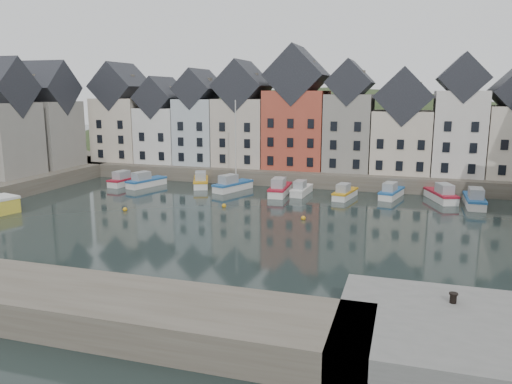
% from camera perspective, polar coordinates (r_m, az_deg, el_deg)
% --- Properties ---
extents(ground, '(260.00, 260.00, 0.00)m').
position_cam_1_polar(ground, '(49.42, -2.60, -4.05)').
color(ground, black).
rests_on(ground, ground).
extents(far_quay, '(90.00, 16.00, 2.00)m').
position_cam_1_polar(far_quay, '(77.51, 4.85, 2.34)').
color(far_quay, '#524A3F').
rests_on(far_quay, ground).
extents(hillside, '(153.60, 70.40, 64.00)m').
position_cam_1_polar(hillside, '(106.75, 7.67, -5.65)').
color(hillside, '#23341A').
rests_on(hillside, ground).
extents(far_terrace, '(72.37, 8.16, 17.78)m').
position_cam_1_polar(far_terrace, '(74.10, 7.07, 8.00)').
color(far_terrace, beige).
rests_on(far_terrace, far_quay).
extents(left_terrace, '(7.65, 17.00, 15.69)m').
position_cam_1_polar(left_terrace, '(78.32, -24.90, 7.22)').
color(left_terrace, gray).
rests_on(left_terrace, left_quay).
extents(mooring_buoys, '(20.50, 5.50, 0.50)m').
position_cam_1_polar(mooring_buoys, '(55.58, -4.65, -2.17)').
color(mooring_buoys, orange).
rests_on(mooring_buoys, ground).
extents(boat_a, '(2.62, 6.29, 2.34)m').
position_cam_1_polar(boat_a, '(73.88, -14.75, 1.31)').
color(boat_a, silver).
rests_on(boat_a, ground).
extents(boat_b, '(3.75, 6.53, 2.40)m').
position_cam_1_polar(boat_b, '(71.96, -12.51, 1.17)').
color(boat_b, silver).
rests_on(boat_b, ground).
extents(boat_c, '(4.24, 6.64, 2.45)m').
position_cam_1_polar(boat_c, '(70.76, -6.32, 1.21)').
color(boat_c, silver).
rests_on(boat_c, ground).
extents(boat_d, '(4.19, 6.71, 12.29)m').
position_cam_1_polar(boat_d, '(67.45, -2.75, 0.83)').
color(boat_d, silver).
rests_on(boat_d, ground).
extents(boat_e, '(2.40, 6.69, 2.53)m').
position_cam_1_polar(boat_e, '(64.77, 2.74, 0.35)').
color(boat_e, silver).
rests_on(boat_e, ground).
extents(boat_f, '(2.05, 5.63, 2.12)m').
position_cam_1_polar(boat_f, '(65.11, 5.19, 0.26)').
color(boat_f, silver).
rests_on(boat_f, ground).
extents(boat_g, '(2.75, 5.82, 2.15)m').
position_cam_1_polar(boat_g, '(63.55, 10.11, -0.14)').
color(boat_g, silver).
rests_on(boat_g, ground).
extents(boat_h, '(3.14, 6.11, 2.24)m').
position_cam_1_polar(boat_h, '(65.15, 15.19, -0.05)').
color(boat_h, silver).
rests_on(boat_h, ground).
extents(boat_i, '(4.01, 6.76, 2.48)m').
position_cam_1_polar(boat_i, '(65.12, 20.44, -0.32)').
color(boat_i, silver).
rests_on(boat_i, ground).
extents(boat_j, '(2.04, 6.58, 2.53)m').
position_cam_1_polar(boat_j, '(63.45, 23.70, -0.85)').
color(boat_j, silver).
rests_on(boat_j, ground).
extents(mooring_bollard, '(0.48, 0.48, 0.56)m').
position_cam_1_polar(mooring_bollard, '(29.33, 21.62, -11.14)').
color(mooring_bollard, black).
rests_on(mooring_bollard, near_quay).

